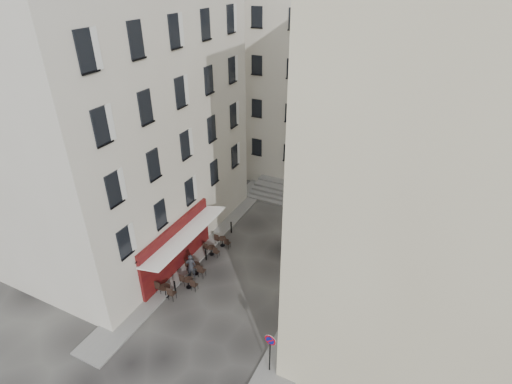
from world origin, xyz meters
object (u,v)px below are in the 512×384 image
Objects in this scene: bistro_table_a at (166,290)px; bistro_table_b at (189,282)px; no_parking_sign at (270,347)px; pedestrian at (191,266)px.

bistro_table_a is 1.47m from bistro_table_b.
no_parking_sign is 7.70m from bistro_table_b.
no_parking_sign is at bearing 121.68° from pedestrian.
no_parking_sign is at bearing -14.29° from bistro_table_a.
bistro_table_a reaches higher than bistro_table_b.
no_parking_sign reaches higher than bistro_table_b.
no_parking_sign is 2.07× the size of bistro_table_b.
no_parking_sign is 8.42m from pedestrian.
no_parking_sign is 8.04m from bistro_table_a.
pedestrian reaches higher than bistro_table_b.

